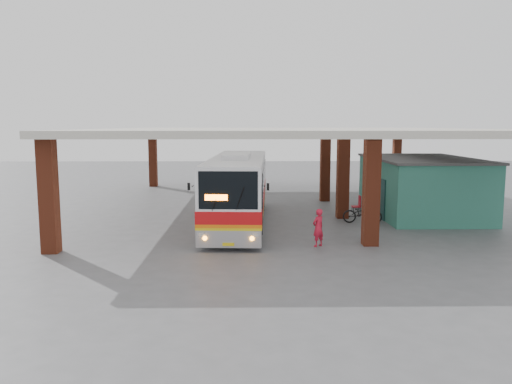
{
  "coord_description": "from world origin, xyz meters",
  "views": [
    {
      "loc": [
        -1.98,
        -22.78,
        4.85
      ],
      "look_at": [
        -1.59,
        0.0,
        1.79
      ],
      "focal_mm": 35.0,
      "sensor_mm": 36.0,
      "label": 1
    }
  ],
  "objects_px": {
    "motorcycle": "(362,213)",
    "pedestrian": "(318,228)",
    "coach_bus": "(238,188)",
    "red_chair": "(358,204)"
  },
  "relations": [
    {
      "from": "red_chair",
      "to": "pedestrian",
      "type": "bearing_deg",
      "value": -113.72
    },
    {
      "from": "coach_bus",
      "to": "pedestrian",
      "type": "relative_size",
      "value": 7.98
    },
    {
      "from": "pedestrian",
      "to": "red_chair",
      "type": "bearing_deg",
      "value": -151.51
    },
    {
      "from": "coach_bus",
      "to": "red_chair",
      "type": "distance_m",
      "value": 7.64
    },
    {
      "from": "motorcycle",
      "to": "red_chair",
      "type": "xyz_separation_m",
      "value": [
        0.56,
        3.52,
        -0.1
      ]
    },
    {
      "from": "motorcycle",
      "to": "pedestrian",
      "type": "bearing_deg",
      "value": 155.43
    },
    {
      "from": "pedestrian",
      "to": "motorcycle",
      "type": "bearing_deg",
      "value": -160.11
    },
    {
      "from": "coach_bus",
      "to": "pedestrian",
      "type": "distance_m",
      "value": 6.01
    },
    {
      "from": "coach_bus",
      "to": "red_chair",
      "type": "height_order",
      "value": "coach_bus"
    },
    {
      "from": "coach_bus",
      "to": "pedestrian",
      "type": "bearing_deg",
      "value": -53.67
    }
  ]
}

